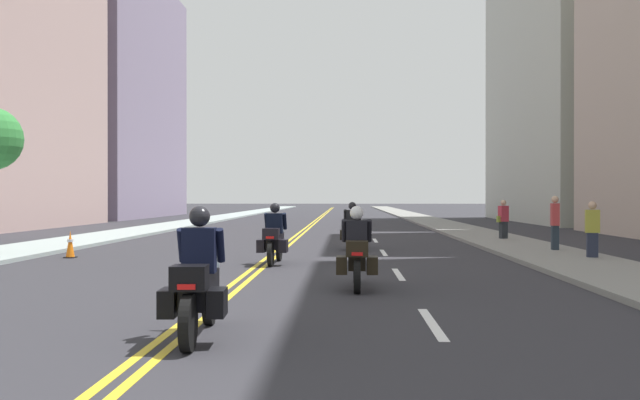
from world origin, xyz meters
TOP-DOWN VIEW (x-y plane):
  - ground_plane at (0.00, 48.00)m, footprint 264.00×264.00m
  - sidewalk_left at (-8.07, 48.00)m, footprint 2.83×144.00m
  - sidewalk_right at (8.07, 48.00)m, footprint 2.83×144.00m
  - centreline_yellow_inner at (-0.12, 48.00)m, footprint 0.12×132.00m
  - centreline_yellow_outer at (0.12, 48.00)m, footprint 0.12×132.00m
  - lane_dashes_white at (3.33, 29.00)m, footprint 0.14×56.40m
  - building_left_2 at (-17.85, 57.60)m, footprint 7.43×21.33m
  - building_right_2 at (18.83, 47.57)m, footprint 9.40×20.51m
  - motorcycle_0 at (0.34, 6.85)m, footprint 0.78×2.30m
  - motorcycle_1 at (2.35, 11.54)m, footprint 0.76×2.19m
  - motorcycle_2 at (0.30, 16.21)m, footprint 0.78×2.17m
  - motorcycle_3 at (2.36, 21.30)m, footprint 0.78×2.28m
  - traffic_cone_0 at (-5.73, 17.85)m, footprint 0.30×0.30m
  - pedestrian_0 at (8.78, 17.24)m, footprint 0.40×0.29m
  - pedestrian_1 at (8.30, 25.55)m, footprint 0.50×0.36m
  - pedestrian_2 at (8.58, 19.87)m, footprint 0.26×0.38m

SIDE VIEW (x-z plane):
  - ground_plane at x=0.00m, z-range 0.00..0.00m
  - centreline_yellow_inner at x=-0.12m, z-range 0.00..0.01m
  - centreline_yellow_outer at x=0.12m, z-range 0.00..0.01m
  - lane_dashes_white at x=3.33m, z-range 0.00..0.01m
  - sidewalk_left at x=-8.07m, z-range 0.00..0.12m
  - sidewalk_right at x=8.07m, z-range 0.00..0.12m
  - traffic_cone_0 at x=-5.73m, z-range 0.00..0.77m
  - motorcycle_3 at x=2.36m, z-range -0.15..1.43m
  - motorcycle_1 at x=2.35m, z-range -0.14..1.42m
  - motorcycle_0 at x=0.34m, z-range -0.15..1.47m
  - motorcycle_2 at x=0.30m, z-range -0.13..1.46m
  - pedestrian_0 at x=8.78m, z-range 0.02..1.65m
  - pedestrian_1 at x=8.30m, z-range 0.03..1.66m
  - pedestrian_2 at x=8.58m, z-range 0.03..1.81m
  - building_left_2 at x=-17.85m, z-range 0.00..21.04m
  - building_right_2 at x=18.83m, z-range 0.00..26.45m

